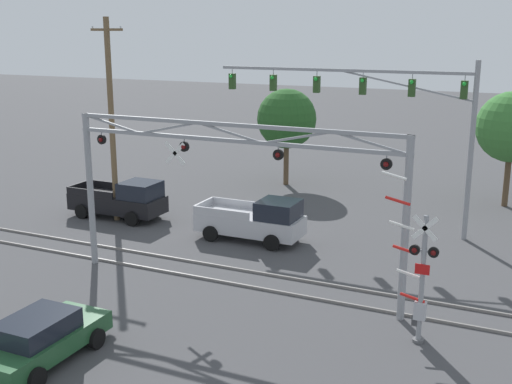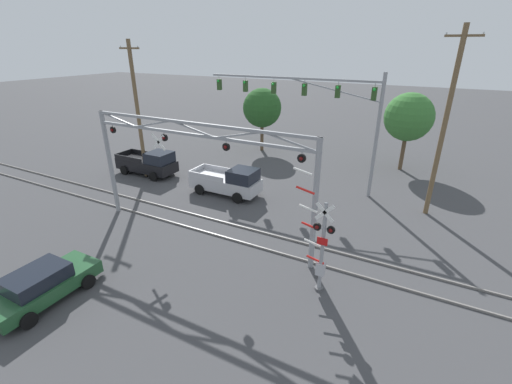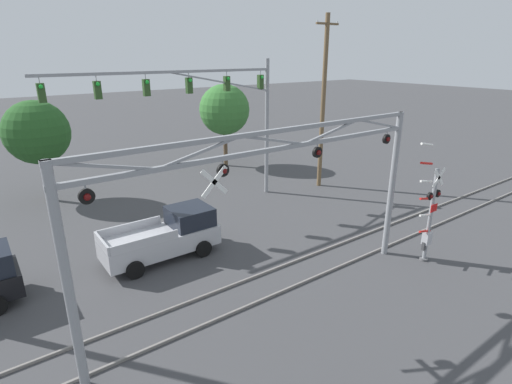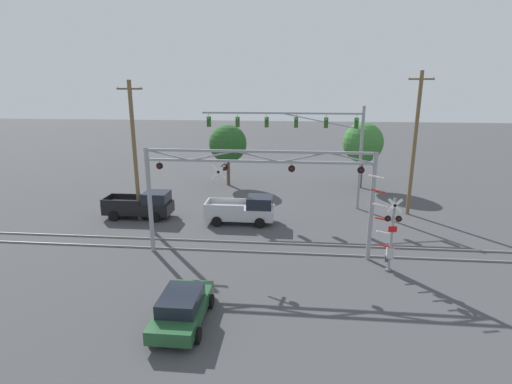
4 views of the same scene
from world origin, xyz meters
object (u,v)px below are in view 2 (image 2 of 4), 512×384
Objects in this scene: crossing_gantry at (195,160)px; utility_pole_left at (138,111)px; crossing_signal_mast at (320,248)px; utility_pole_right at (444,125)px; pickup_truck_lead at (229,182)px; sedan_waiting at (42,284)px; traffic_signal_span at (324,106)px; pickup_truck_following at (149,163)px; background_tree_far_left_verge at (262,108)px; background_tree_beyond_span at (409,117)px.

crossing_gantry is 10.85m from utility_pole_left.
utility_pole_right is (3.70, 10.07, 3.46)m from crossing_signal_mast.
pickup_truck_lead is (-8.64, 6.84, -1.06)m from crossing_signal_mast.
traffic_signal_span is at bearing 70.27° from sedan_waiting.
utility_pole_left is 0.94× the size of utility_pole_right.
pickup_truck_lead is at bearing -0.38° from utility_pole_left.
traffic_signal_span is at bearing 107.91° from crossing_signal_mast.
traffic_signal_span is (3.56, 9.69, 1.55)m from crossing_gantry.
utility_pole_right reaches higher than pickup_truck_following.
background_tree_far_left_verge is at bearing 65.06° from pickup_truck_following.
pickup_truck_lead is (-5.06, -4.25, -4.92)m from traffic_signal_span.
crossing_gantry is at bearing -74.82° from background_tree_far_left_verge.
traffic_signal_span reaches higher than crossing_signal_mast.
background_tree_beyond_span is (17.67, 10.71, 3.40)m from pickup_truck_following.
crossing_gantry is 8.44m from sedan_waiting.
background_tree_beyond_span is at bearing 48.32° from pickup_truck_lead.
crossing_signal_mast is 11.07m from pickup_truck_lead.
crossing_gantry reaches higher than background_tree_far_left_verge.
utility_pole_right is (7.28, -1.01, -0.40)m from traffic_signal_span.
utility_pole_right reaches higher than background_tree_beyond_span.
pickup_truck_following is 14.74m from sedan_waiting.
background_tree_beyond_span is (-2.42, 7.91, -1.12)m from utility_pole_right.
background_tree_far_left_verge is at bearing 65.49° from utility_pole_left.
sedan_waiting is at bearing -109.10° from crossing_gantry.
background_tree_far_left_verge is at bearing 153.58° from utility_pole_right.
sedan_waiting is (-9.65, -5.83, -1.28)m from crossing_signal_mast.
pickup_truck_following is 1.18× the size of sedan_waiting.
crossing_gantry is 18.61m from background_tree_beyond_span.
background_tree_beyond_span reaches higher than crossing_gantry.
pickup_truck_following is 0.47× the size of utility_pole_right.
crossing_gantry is at bearing -110.20° from traffic_signal_span.
utility_pole_left is (-7.82, 0.05, 4.19)m from pickup_truck_lead.
pickup_truck_lead is 0.46× the size of utility_pole_right.
background_tree_beyond_span reaches higher than pickup_truck_lead.
utility_pole_right is at bearing 8.97° from utility_pole_left.
utility_pole_left is at bearing 179.62° from pickup_truck_lead.
background_tree_far_left_verge is (4.91, 10.77, -1.04)m from utility_pole_left.
crossing_gantry is 2.44× the size of crossing_signal_mast.
pickup_truck_following is at bearing -172.07° from utility_pole_right.
crossing_gantry is 1.03× the size of traffic_signal_span.
pickup_truck_lead is 0.82× the size of background_tree_far_left_verge.
pickup_truck_following is (-7.74, 0.44, 0.00)m from pickup_truck_lead.
pickup_truck_following is 0.84× the size of background_tree_far_left_verge.
utility_pole_right reaches higher than background_tree_far_left_verge.
crossing_gantry is at bearing 70.90° from sedan_waiting.
sedan_waiting is (-6.07, -16.91, -5.14)m from traffic_signal_span.
utility_pole_right reaches higher than sedan_waiting.
pickup_truck_lead is 15.32m from background_tree_beyond_span.
crossing_signal_mast is at bearing -94.09° from background_tree_beyond_span.
traffic_signal_span is at bearing 39.99° from pickup_truck_lead.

